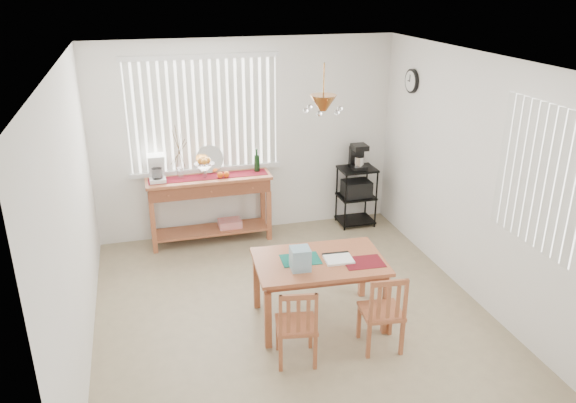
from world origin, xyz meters
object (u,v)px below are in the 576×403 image
object	(u,v)px
chair_left	(297,326)
chair_right	(382,312)
sideboard	(210,193)
cart_items	(358,157)
wire_cart	(356,191)
dining_table	(319,267)

from	to	relation	value
chair_left	chair_right	bearing A→B (deg)	-1.46
sideboard	cart_items	bearing A→B (deg)	0.10
wire_cart	chair_left	bearing A→B (deg)	-121.27
wire_cart	chair_right	xyz separation A→B (m)	(-0.85, -2.77, -0.11)
sideboard	chair_left	bearing A→B (deg)	-82.35
sideboard	wire_cart	distance (m)	2.05
chair_left	cart_items	bearing A→B (deg)	58.81
wire_cart	dining_table	xyz separation A→B (m)	(-1.26, -2.15, 0.10)
wire_cart	chair_left	size ratio (longest dim) A/B	1.07
cart_items	chair_right	world-z (taller)	cart_items
chair_left	chair_right	world-z (taller)	chair_right
cart_items	chair_right	xyz separation A→B (m)	(-0.85, -2.78, -0.60)
chair_right	cart_items	bearing A→B (deg)	73.06
chair_right	chair_left	bearing A→B (deg)	178.54
cart_items	dining_table	size ratio (longest dim) A/B	0.26
wire_cart	cart_items	size ratio (longest dim) A/B	2.43
sideboard	wire_cart	bearing A→B (deg)	-0.15
chair_left	sideboard	bearing A→B (deg)	97.65
sideboard	chair_right	bearing A→B (deg)	-66.73
wire_cart	chair_right	bearing A→B (deg)	-106.99
cart_items	dining_table	distance (m)	2.53
wire_cart	chair_right	size ratio (longest dim) A/B	1.04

